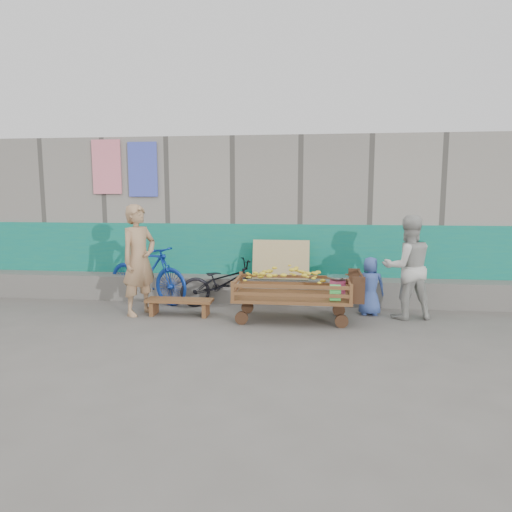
# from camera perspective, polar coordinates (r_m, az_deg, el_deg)

# --- Properties ---
(ground) EXTENTS (80.00, 80.00, 0.00)m
(ground) POSITION_cam_1_polar(r_m,az_deg,el_deg) (6.11, -1.15, -10.89)
(ground) COLOR #5A5651
(ground) RESTS_ON ground
(building_wall) EXTENTS (12.00, 3.50, 3.00)m
(building_wall) POSITION_cam_1_polar(r_m,az_deg,el_deg) (9.83, 2.07, 4.96)
(building_wall) COLOR gray
(building_wall) RESTS_ON ground
(banana_cart) EXTENTS (1.95, 0.89, 0.83)m
(banana_cart) POSITION_cam_1_polar(r_m,az_deg,el_deg) (7.07, 4.27, -3.59)
(banana_cart) COLOR brown
(banana_cart) RESTS_ON ground
(bench) EXTENTS (1.08, 0.32, 0.27)m
(bench) POSITION_cam_1_polar(r_m,az_deg,el_deg) (7.50, -9.53, -5.86)
(bench) COLOR brown
(bench) RESTS_ON ground
(vendor_man) EXTENTS (0.69, 0.78, 1.79)m
(vendor_man) POSITION_cam_1_polar(r_m,az_deg,el_deg) (7.58, -14.42, -0.49)
(vendor_man) COLOR #A47E59
(vendor_man) RESTS_ON ground
(woman) EXTENTS (0.89, 0.75, 1.63)m
(woman) POSITION_cam_1_polar(r_m,az_deg,el_deg) (7.51, 18.40, -1.35)
(woman) COLOR #B8B9B2
(woman) RESTS_ON ground
(child) EXTENTS (0.47, 0.31, 0.95)m
(child) POSITION_cam_1_polar(r_m,az_deg,el_deg) (7.61, 14.07, -3.65)
(child) COLOR #395199
(child) RESTS_ON ground
(bicycle_dark) EXTENTS (1.62, 1.12, 0.81)m
(bicycle_dark) POSITION_cam_1_polar(r_m,az_deg,el_deg) (8.08, -4.08, -3.30)
(bicycle_dark) COLOR black
(bicycle_dark) RESTS_ON ground
(bicycle_blue) EXTENTS (1.83, 1.15, 1.07)m
(bicycle_blue) POSITION_cam_1_polar(r_m,az_deg,el_deg) (8.42, -13.46, -2.13)
(bicycle_blue) COLOR navy
(bicycle_blue) RESTS_ON ground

